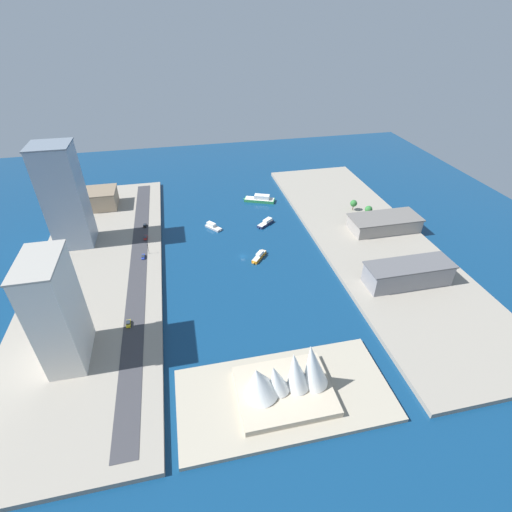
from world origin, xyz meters
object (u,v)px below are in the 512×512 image
at_px(patrol_launch_navy, 266,223).
at_px(pickup_red, 146,237).
at_px(taxi_yellow_cab, 128,323).
at_px(suv_black, 145,225).
at_px(tower_tall_glass, 64,197).
at_px(opera_landmark, 285,379).
at_px(water_taxi_orange, 259,256).
at_px(yacht_sleek_gray, 213,226).
at_px(hotel_broad_white, 57,312).
at_px(apartment_midrise_tan, 100,198).
at_px(hatchback_blue, 143,257).
at_px(traffic_light_waterfront, 148,248).
at_px(ferry_green_doubledeck, 260,199).
at_px(carpark_squat_concrete, 384,223).
at_px(warehouse_low_gray, 408,273).

relative_size(patrol_launch_navy, pickup_red, 2.63).
bearing_deg(taxi_yellow_cab, patrol_launch_navy, -135.91).
xyz_separation_m(taxi_yellow_cab, suv_black, (-4.94, -93.69, -0.01)).
bearing_deg(patrol_launch_navy, tower_tall_glass, 0.37).
relative_size(suv_black, opera_landmark, 0.12).
bearing_deg(water_taxi_orange, suv_black, -36.19).
bearing_deg(taxi_yellow_cab, yacht_sleek_gray, -119.95).
relative_size(hotel_broad_white, apartment_midrise_tan, 2.11).
bearing_deg(hatchback_blue, taxi_yellow_cab, 84.83).
bearing_deg(traffic_light_waterfront, tower_tall_glass, -27.89).
distance_m(traffic_light_waterfront, opera_landmark, 122.46).
relative_size(traffic_light_waterfront, opera_landmark, 0.18).
relative_size(yacht_sleek_gray, opera_landmark, 0.35).
bearing_deg(hatchback_blue, ferry_green_doubledeck, -143.05).
distance_m(taxi_yellow_cab, suv_black, 93.82).
distance_m(hotel_broad_white, opera_landmark, 92.47).
height_order(apartment_midrise_tan, hatchback_blue, apartment_midrise_tan).
xyz_separation_m(patrol_launch_navy, traffic_light_waterfront, (77.94, 23.94, 5.57)).
height_order(patrol_launch_navy, yacht_sleek_gray, yacht_sleek_gray).
bearing_deg(yacht_sleek_gray, carpark_squat_concrete, 164.73).
distance_m(water_taxi_orange, tower_tall_glass, 119.10).
bearing_deg(opera_landmark, pickup_red, -66.68).
bearing_deg(hatchback_blue, opera_landmark, 117.84).
bearing_deg(suv_black, hatchback_blue, 90.13).
bearing_deg(hatchback_blue, traffic_light_waterfront, -129.01).
bearing_deg(traffic_light_waterfront, ferry_green_doubledeck, -143.74).
xyz_separation_m(warehouse_low_gray, carpark_squat_concrete, (-16.02, -55.00, -1.43)).
bearing_deg(water_taxi_orange, pickup_red, -26.60).
bearing_deg(ferry_green_doubledeck, patrol_launch_navy, 83.36).
relative_size(tower_tall_glass, warehouse_low_gray, 1.33).
height_order(hotel_broad_white, carpark_squat_concrete, hotel_broad_white).
relative_size(yacht_sleek_gray, hatchback_blue, 2.52).
bearing_deg(water_taxi_orange, carpark_squat_concrete, -172.10).
bearing_deg(tower_tall_glass, carpark_squat_concrete, 172.32).
height_order(patrol_launch_navy, tower_tall_glass, tower_tall_glass).
height_order(patrol_launch_navy, hatchback_blue, hatchback_blue).
relative_size(hotel_broad_white, traffic_light_waterfront, 7.60).
height_order(carpark_squat_concrete, hatchback_blue, carpark_squat_concrete).
bearing_deg(ferry_green_doubledeck, warehouse_low_gray, 114.26).
distance_m(tower_tall_glass, apartment_midrise_tan, 55.02).
height_order(yacht_sleek_gray, opera_landmark, opera_landmark).
bearing_deg(carpark_squat_concrete, taxi_yellow_cab, 19.42).
bearing_deg(traffic_light_waterfront, hatchback_blue, 50.99).
bearing_deg(tower_tall_glass, opera_landmark, 125.93).
xyz_separation_m(taxi_yellow_cab, opera_landmark, (-61.22, 50.81, 7.01)).
xyz_separation_m(yacht_sleek_gray, carpark_squat_concrete, (-110.02, 30.04, 5.95)).
xyz_separation_m(tower_tall_glass, traffic_light_waterfront, (-43.75, 23.15, -26.64)).
xyz_separation_m(apartment_midrise_tan, hatchback_blue, (-31.64, 75.56, -5.53)).
xyz_separation_m(patrol_launch_navy, hotel_broad_white, (107.97, 97.14, 25.97)).
distance_m(patrol_launch_navy, suv_black, 81.90).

